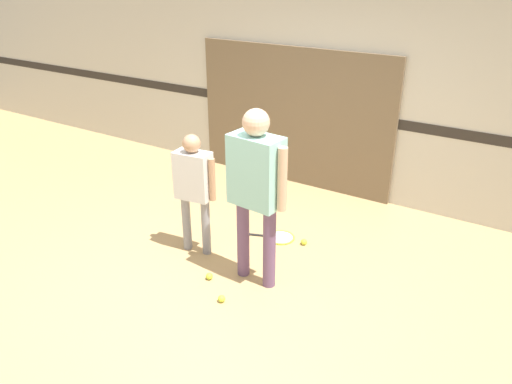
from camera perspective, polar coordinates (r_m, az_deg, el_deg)
ground_plane at (r=4.83m, az=-3.49°, el=-9.94°), size 16.00×16.00×0.00m
wall_back at (r=6.23m, az=9.72°, el=13.88°), size 16.00×0.07×3.20m
wall_panel at (r=6.59m, az=4.25°, el=8.53°), size 2.75×0.05×1.80m
person_instructor at (r=4.32m, az=-0.00°, el=1.37°), size 0.63×0.30×1.66m
person_student_left at (r=4.93m, az=-7.14°, el=1.18°), size 0.48×0.24×1.27m
racket_spare_on_floor at (r=5.48m, az=2.67°, el=-5.18°), size 0.54×0.39×0.03m
tennis_ball_near_instructor at (r=4.53m, az=-3.96°, el=-12.07°), size 0.07×0.07×0.07m
tennis_ball_by_spare_racket at (r=5.36m, az=5.50°, el=-5.69°), size 0.07×0.07×0.07m
tennis_ball_stray_left at (r=4.82m, az=-5.36°, el=-9.56°), size 0.07×0.07×0.07m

